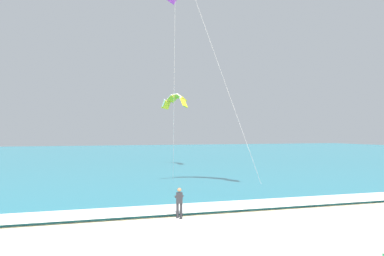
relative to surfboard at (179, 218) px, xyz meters
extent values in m
cube|color=teal|center=(2.32, 60.91, 0.07)|extent=(200.00, 120.00, 0.20)
cube|color=white|center=(2.32, 1.91, 0.19)|extent=(200.00, 2.92, 0.04)
ellipsoid|color=white|center=(0.00, 0.00, 0.00)|extent=(0.77, 1.47, 0.05)
cube|color=black|center=(0.00, 0.24, 0.04)|extent=(0.17, 0.10, 0.04)
cube|color=black|center=(0.00, -0.24, 0.04)|extent=(0.17, 0.10, 0.04)
cylinder|color=#232328|center=(-0.10, 0.02, 0.39)|extent=(0.14, 0.14, 0.84)
cylinder|color=#232328|center=(0.10, -0.02, 0.39)|extent=(0.14, 0.14, 0.84)
cube|color=#232328|center=(0.00, 0.00, 1.11)|extent=(0.38, 0.28, 0.60)
sphere|color=#9E704C|center=(0.00, 0.00, 1.55)|extent=(0.22, 0.22, 0.22)
cylinder|color=#232328|center=(-0.13, 0.20, 1.16)|extent=(0.21, 0.51, 0.22)
cylinder|color=#232328|center=(0.21, 0.11, 1.16)|extent=(0.21, 0.51, 0.22)
cylinder|color=black|center=(0.09, 0.37, 1.16)|extent=(0.54, 0.17, 0.04)
cube|color=#3F3F42|center=(0.03, 0.12, 0.89)|extent=(0.14, 0.11, 0.10)
cylinder|color=#B2B2B7|center=(3.45, 2.05, 8.09)|extent=(7.10, 3.39, 13.84)
cylinder|color=#B2B2B7|center=(0.93, 4.02, 8.09)|extent=(2.08, 7.33, 13.84)
cube|color=yellow|center=(9.95, 29.40, 8.28)|extent=(1.02, 1.31, 1.29)
cube|color=white|center=(9.60, 29.31, 8.51)|extent=(0.35, 0.78, 1.01)
cube|color=yellow|center=(10.06, 30.42, 9.04)|extent=(1.14, 1.47, 1.04)
cube|color=white|center=(9.71, 30.33, 9.27)|extent=(0.44, 1.06, 0.66)
cube|color=yellow|center=(9.87, 31.65, 9.31)|extent=(1.21, 1.38, 0.56)
cube|color=white|center=(9.52, 31.56, 9.54)|extent=(0.47, 1.13, 0.16)
cube|color=yellow|center=(9.43, 32.81, 9.04)|extent=(1.21, 1.13, 1.04)
cube|color=white|center=(9.07, 32.72, 9.27)|extent=(0.43, 1.02, 0.66)
cube|color=yellow|center=(8.83, 33.65, 8.28)|extent=(1.14, 0.89, 1.29)
cube|color=white|center=(8.47, 33.55, 8.51)|extent=(0.34, 0.73, 1.01)
camera|label=1|loc=(-7.21, -22.65, 4.72)|focal=41.02mm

